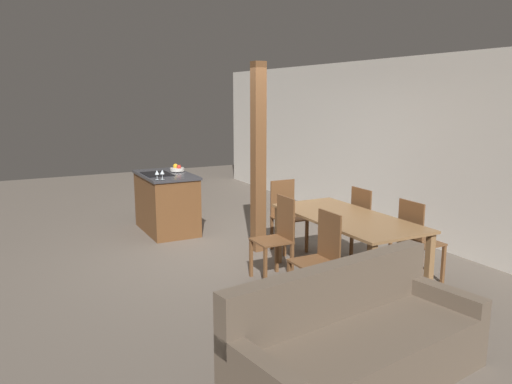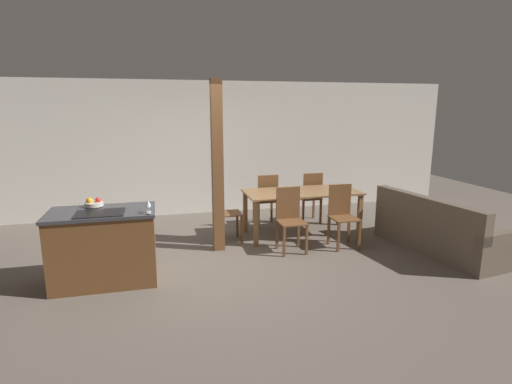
{
  "view_description": "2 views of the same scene",
  "coord_description": "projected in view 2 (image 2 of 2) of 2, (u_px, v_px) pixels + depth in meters",
  "views": [
    {
      "loc": [
        6.04,
        -2.64,
        2.15
      ],
      "look_at": [
        0.6,
        0.2,
        0.95
      ],
      "focal_mm": 35.0,
      "sensor_mm": 36.0,
      "label": 1
    },
    {
      "loc": [
        -0.82,
        -5.38,
        2.17
      ],
      "look_at": [
        0.6,
        0.2,
        0.95
      ],
      "focal_mm": 28.0,
      "sensor_mm": 36.0,
      "label": 2
    }
  ],
  "objects": [
    {
      "name": "dining_table",
      "position": [
        302.0,
        197.0,
        6.82
      ],
      "size": [
        1.94,
        0.9,
        0.78
      ],
      "color": "olive",
      "rests_on": "ground_plane"
    },
    {
      "name": "fruit_bowl",
      "position": [
        94.0,
        203.0,
        5.08
      ],
      "size": [
        0.23,
        0.23,
        0.11
      ],
      "color": "silver",
      "rests_on": "kitchen_island"
    },
    {
      "name": "dining_chair_far_right",
      "position": [
        310.0,
        196.0,
        7.59
      ],
      "size": [
        0.4,
        0.4,
        0.98
      ],
      "rotation": [
        0.0,
        0.0,
        3.14
      ],
      "color": "brown",
      "rests_on": "ground_plane"
    },
    {
      "name": "wall_back",
      "position": [
        196.0,
        149.0,
        8.14
      ],
      "size": [
        11.2,
        0.08,
        2.7
      ],
      "color": "silver",
      "rests_on": "ground_plane"
    },
    {
      "name": "timber_post",
      "position": [
        217.0,
        167.0,
        5.98
      ],
      "size": [
        0.16,
        0.16,
        2.58
      ],
      "color": "brown",
      "rests_on": "ground_plane"
    },
    {
      "name": "wine_glass_near",
      "position": [
        148.0,
        205.0,
        4.72
      ],
      "size": [
        0.06,
        0.06,
        0.14
      ],
      "color": "silver",
      "rests_on": "kitchen_island"
    },
    {
      "name": "dining_chair_near_right",
      "position": [
        342.0,
        214.0,
        6.31
      ],
      "size": [
        0.4,
        0.4,
        0.98
      ],
      "color": "brown",
      "rests_on": "ground_plane"
    },
    {
      "name": "dining_chair_far_left",
      "position": [
        266.0,
        199.0,
        7.38
      ],
      "size": [
        0.4,
        0.4,
        0.98
      ],
      "rotation": [
        0.0,
        0.0,
        3.14
      ],
      "color": "brown",
      "rests_on": "ground_plane"
    },
    {
      "name": "couch",
      "position": [
        438.0,
        233.0,
        6.14
      ],
      "size": [
        1.1,
        2.16,
        0.86
      ],
      "rotation": [
        0.0,
        0.0,
        1.72
      ],
      "color": "brown",
      "rests_on": "ground_plane"
    },
    {
      "name": "ground_plane",
      "position": [
        219.0,
        261.0,
        5.75
      ],
      "size": [
        16.0,
        16.0,
        0.0
      ],
      "primitive_type": "plane",
      "color": "#665B51"
    },
    {
      "name": "dining_chair_near_left",
      "position": [
        290.0,
        218.0,
        6.1
      ],
      "size": [
        0.4,
        0.4,
        0.98
      ],
      "color": "brown",
      "rests_on": "ground_plane"
    },
    {
      "name": "wine_glass_middle",
      "position": [
        148.0,
        203.0,
        4.8
      ],
      "size": [
        0.06,
        0.06,
        0.14
      ],
      "color": "silver",
      "rests_on": "kitchen_island"
    },
    {
      "name": "kitchen_island",
      "position": [
        104.0,
        246.0,
        4.99
      ],
      "size": [
        1.28,
        0.75,
        0.94
      ],
      "color": "brown",
      "rests_on": "ground_plane"
    },
    {
      "name": "dining_chair_head_end",
      "position": [
        224.0,
        211.0,
        6.52
      ],
      "size": [
        0.4,
        0.4,
        0.98
      ],
      "rotation": [
        0.0,
        0.0,
        1.57
      ],
      "color": "brown",
      "rests_on": "ground_plane"
    }
  ]
}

